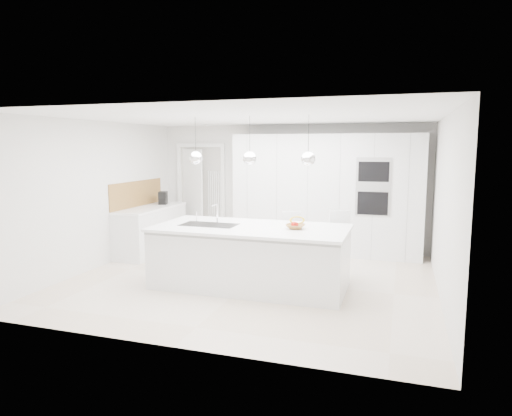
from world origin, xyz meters
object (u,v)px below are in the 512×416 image
(fruit_bowl, at_px, (295,227))
(bar_stool_left, at_px, (289,243))
(espresso_machine, at_px, (163,198))
(island_base, at_px, (250,258))
(bar_stool_right, at_px, (338,246))

(fruit_bowl, distance_m, bar_stool_left, 0.98)
(espresso_machine, bearing_deg, fruit_bowl, -48.76)
(fruit_bowl, bearing_deg, bar_stool_left, 109.40)
(island_base, height_order, fruit_bowl, fruit_bowl)
(fruit_bowl, relative_size, espresso_machine, 1.05)
(espresso_machine, height_order, bar_stool_right, espresso_machine)
(bar_stool_left, distance_m, bar_stool_right, 0.81)
(fruit_bowl, bearing_deg, espresso_machine, 149.31)
(fruit_bowl, xyz_separation_m, espresso_machine, (-3.19, 1.90, 0.10))
(island_base, bearing_deg, fruit_bowl, 5.92)
(fruit_bowl, bearing_deg, bar_stool_right, 56.26)
(bar_stool_left, bearing_deg, espresso_machine, 136.06)
(island_base, distance_m, fruit_bowl, 0.84)
(island_base, relative_size, fruit_bowl, 10.29)
(bar_stool_left, xyz_separation_m, bar_stool_right, (0.80, -0.06, 0.03))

